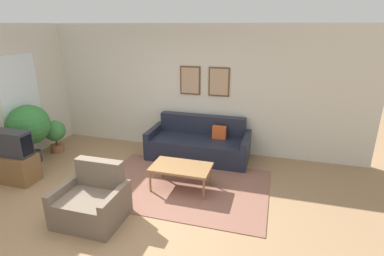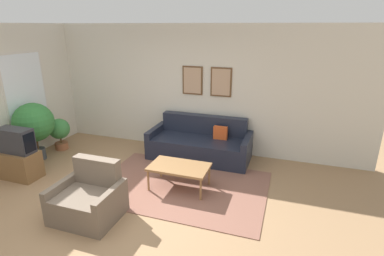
% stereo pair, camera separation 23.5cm
% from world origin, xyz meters
% --- Properties ---
extents(ground_plane, '(16.00, 16.00, 0.00)m').
position_xyz_m(ground_plane, '(0.00, 0.00, 0.00)').
color(ground_plane, '#997551').
extents(area_rug, '(2.92, 1.98, 0.01)m').
position_xyz_m(area_rug, '(0.67, 1.06, 0.01)').
color(area_rug, brown).
rests_on(area_rug, ground_plane).
extents(wall_back, '(8.00, 0.09, 2.70)m').
position_xyz_m(wall_back, '(0.01, 2.79, 1.35)').
color(wall_back, beige).
rests_on(wall_back, ground_plane).
extents(couch, '(2.08, 0.90, 0.84)m').
position_xyz_m(couch, '(0.62, 2.32, 0.29)').
color(couch, '#1E2333').
rests_on(couch, ground_plane).
extents(coffee_table, '(1.00, 0.59, 0.42)m').
position_xyz_m(coffee_table, '(0.66, 1.00, 0.38)').
color(coffee_table, olive).
rests_on(coffee_table, ground_plane).
extents(tv_stand, '(0.68, 0.42, 0.51)m').
position_xyz_m(tv_stand, '(-2.22, 0.43, 0.25)').
color(tv_stand, brown).
rests_on(tv_stand, ground_plane).
extents(tv, '(0.65, 0.28, 0.44)m').
position_xyz_m(tv, '(-2.22, 0.43, 0.73)').
color(tv, '#2D2D33').
rests_on(tv, tv_stand).
extents(armchair, '(0.91, 0.76, 0.82)m').
position_xyz_m(armchair, '(-0.29, -0.16, 0.27)').
color(armchair, '#6B5B4C').
rests_on(armchair, ground_plane).
extents(potted_plant_tall, '(0.79, 0.79, 1.20)m').
position_xyz_m(potted_plant_tall, '(-2.54, 1.17, 0.78)').
color(potted_plant_tall, '#383D42').
rests_on(potted_plant_tall, ground_plane).
extents(potted_plant_by_window, '(0.45, 0.45, 0.71)m').
position_xyz_m(potted_plant_by_window, '(-2.48, 1.75, 0.44)').
color(potted_plant_by_window, '#935638').
rests_on(potted_plant_by_window, ground_plane).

